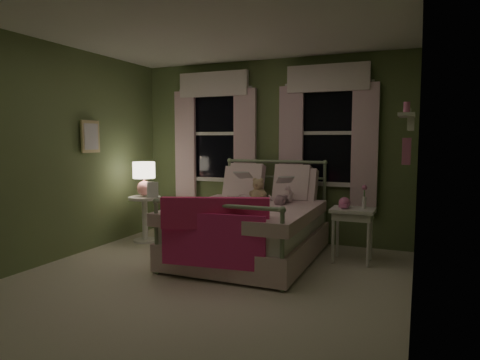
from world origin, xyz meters
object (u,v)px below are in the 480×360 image
at_px(bed, 251,227).
at_px(nightstand_right, 353,217).
at_px(child_left, 243,180).
at_px(child_right, 283,178).
at_px(nightstand_left, 145,213).
at_px(table_lamp, 144,175).
at_px(teddy_bear, 258,192).

distance_m(bed, nightstand_right, 1.23).
xyz_separation_m(child_left, child_right, (0.56, 0.00, 0.04)).
xyz_separation_m(bed, child_left, (-0.28, 0.42, 0.54)).
distance_m(nightstand_left, table_lamp, 0.54).
bearing_deg(bed, teddy_bear, 90.00).
relative_size(child_right, nightstand_right, 1.23).
distance_m(teddy_bear, table_lamp, 1.72).
xyz_separation_m(child_left, nightstand_right, (1.47, -0.14, -0.37)).
distance_m(teddy_bear, nightstand_left, 1.75).
xyz_separation_m(child_right, table_lamp, (-1.99, -0.23, -0.01)).
bearing_deg(table_lamp, nightstand_left, 0.00).
xyz_separation_m(child_right, nightstand_left, (-1.99, -0.23, -0.54)).
bearing_deg(table_lamp, teddy_bear, 2.29).
xyz_separation_m(nightstand_left, nightstand_right, (2.90, 0.08, 0.13)).
height_order(teddy_bear, nightstand_left, teddy_bear).
bearing_deg(child_left, table_lamp, -3.35).
xyz_separation_m(nightstand_left, table_lamp, (0.00, 0.00, 0.54)).
height_order(bed, child_right, child_right).
bearing_deg(nightstand_right, child_left, 174.40).
bearing_deg(bed, table_lamp, 173.49).
xyz_separation_m(table_lamp, nightstand_right, (2.90, 0.08, -0.40)).
bearing_deg(nightstand_right, table_lamp, -178.36).
bearing_deg(nightstand_left, child_right, 6.50).
height_order(child_left, teddy_bear, child_left).
height_order(child_left, child_right, child_right).
xyz_separation_m(child_right, nightstand_right, (0.91, -0.14, -0.41)).
bearing_deg(nightstand_left, child_left, 9.02).
height_order(table_lamp, nightstand_right, table_lamp).
bearing_deg(teddy_bear, nightstand_right, 0.70).
xyz_separation_m(bed, teddy_bear, (-0.00, 0.26, 0.41)).
relative_size(child_left, teddy_bear, 2.20).
height_order(bed, teddy_bear, bed).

